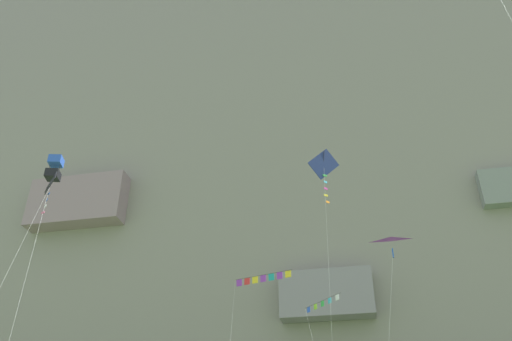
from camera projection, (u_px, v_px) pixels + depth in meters
cliff_face at (325, 188)px, 74.86m from camera, size 180.00×26.53×77.68m
kite_diamond_high_right at (324, 168)px, 38.53m from camera, size 2.23×2.80×23.75m
kite_banner_low_left at (324, 321)px, 34.53m from camera, size 2.73×5.49×12.90m
kite_box_low_right at (54, 169)px, 31.42m from camera, size 3.16×4.78×19.07m
kite_banner_high_center at (262, 284)px, 41.80m from camera, size 4.90×5.66×16.78m
kite_delta_near_cliff at (392, 250)px, 30.72m from camera, size 3.41×2.25×14.23m
kite_diamond_mid_right at (47, 190)px, 29.39m from camera, size 1.38×5.85×17.66m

